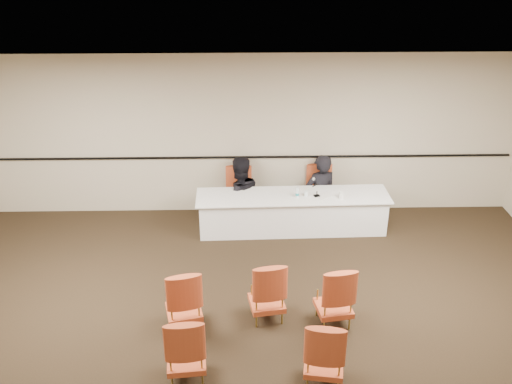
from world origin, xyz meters
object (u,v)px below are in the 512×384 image
panelist_second (239,201)px  microphone (317,189)px  aud_chair_front_right (334,294)px  panelist_second_chair (239,194)px  drinking_glass (306,194)px  water_bottle (297,192)px  coffee_cup (341,195)px  panel_table (292,212)px  aud_chair_front_mid (267,289)px  panelist_main (320,198)px  aud_chair_front_left (183,298)px  aud_chair_back_left (186,346)px  panelist_main_chair (320,192)px  aud_chair_back_right (325,350)px

panelist_second → microphone: bearing=139.6°
aud_chair_front_right → panelist_second_chair: bearing=103.6°
drinking_glass → panelist_second: bearing=155.6°
panelist_second_chair → water_bottle: panelist_second_chair is taller
drinking_glass → coffee_cup: (0.60, -0.11, 0.02)m
panel_table → aud_chair_front_mid: (-0.56, -2.50, 0.14)m
panelist_main → coffee_cup: size_ratio=12.44×
panel_table → water_bottle: bearing=-48.0°
panelist_second → water_bottle: bearing=132.1°
water_bottle → aud_chair_front_left: bearing=-124.1°
water_bottle → aud_chair_front_mid: (-0.63, -2.43, -0.31)m
microphone → aud_chair_back_left: 4.12m
panel_table → panelist_second_chair: size_ratio=3.57×
drinking_glass → panelist_main_chair: bearing=60.2°
panelist_main_chair → aud_chair_front_mid: 3.23m
panelist_main_chair → panelist_second_chair: bearing=180.0°
panelist_main → drinking_glass: 0.75m
panelist_second_chair → aud_chair_back_left: same height
panelist_second → aud_chair_front_mid: bearing=78.7°
panelist_second → aud_chair_front_mid: panelist_second is taller
aud_chair_front_mid → aud_chair_back_left: 1.52m
panelist_second_chair → aud_chair_back_left: 4.17m
drinking_glass → aud_chair_back_right: aud_chair_back_right is taller
panelist_main_chair → aud_chair_front_right: (-0.20, -3.17, 0.00)m
drinking_glass → coffee_cup: 0.61m
panelist_main_chair → panelist_second_chair: same height
microphone → panelist_second_chair: bearing=140.7°
panelist_main → aud_chair_back_right: panelist_main is taller
panel_table → aud_chair_front_left: 3.16m
panelist_second → aud_chair_front_right: (1.31, -3.13, 0.15)m
water_bottle → coffee_cup: size_ratio=1.51×
panel_table → panelist_second_chair: bearing=151.0°
water_bottle → aud_chair_front_right: 2.60m
drinking_glass → aud_chair_front_left: aud_chair_front_left is taller
aud_chair_front_right → aud_chair_back_right: 1.14m
panelist_main_chair → drinking_glass: bearing=-121.2°
panel_table → panelist_second_chair: 1.08m
panel_table → panelist_main_chair: size_ratio=3.57×
panelist_second_chair → aud_chair_back_right: bearing=-77.8°
panelist_main → aud_chair_front_left: bearing=35.7°
panelist_main → panelist_second: bearing=-17.9°
panelist_main → aud_chair_back_left: (-2.13, -4.16, 0.11)m
aud_chair_back_left → panelist_main_chair: bearing=57.5°
coffee_cup → aud_chair_front_mid: size_ratio=0.15×
water_bottle → aud_chair_front_right: bearing=-83.6°
panel_table → aud_chair_front_mid: aud_chair_front_mid is taller
drinking_glass → aud_chair_back_left: 4.03m
aud_chair_front_left → aud_chair_front_right: size_ratio=1.00×
panelist_main → panel_table: bearing=24.7°
aud_chair_front_left → panelist_second_chair: bearing=63.7°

